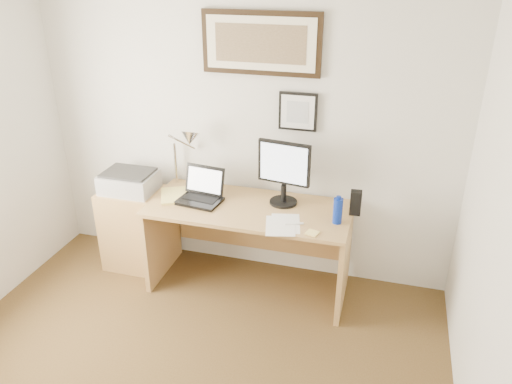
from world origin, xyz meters
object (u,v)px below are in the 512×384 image
(water_bottle, at_px, (338,211))
(desk, at_px, (252,228))
(lcd_monitor, at_px, (284,170))
(printer, at_px, (129,181))
(side_cabinet, at_px, (134,228))
(book, at_px, (161,197))
(laptop, at_px, (201,193))

(water_bottle, height_order, desk, water_bottle)
(lcd_monitor, bearing_deg, printer, -176.50)
(side_cabinet, bearing_deg, book, -15.01)
(water_bottle, relative_size, lcd_monitor, 0.38)
(side_cabinet, height_order, lcd_monitor, lcd_monitor)
(desk, bearing_deg, water_bottle, -12.36)
(desk, bearing_deg, printer, -178.10)
(laptop, bearing_deg, desk, 9.67)
(water_bottle, distance_m, printer, 1.77)
(desk, height_order, lcd_monitor, lcd_monitor)
(side_cabinet, height_order, book, book)
(water_bottle, bearing_deg, printer, 176.16)
(side_cabinet, xyz_separation_m, water_bottle, (1.77, -0.12, 0.48))
(book, xyz_separation_m, laptop, (0.33, 0.06, 0.05))
(laptop, distance_m, printer, 0.67)
(lcd_monitor, bearing_deg, side_cabinet, -176.51)
(water_bottle, distance_m, book, 1.44)
(desk, bearing_deg, lcd_monitor, 10.30)
(water_bottle, relative_size, printer, 0.45)
(book, distance_m, printer, 0.35)
(desk, bearing_deg, side_cabinet, -178.11)
(book, bearing_deg, water_bottle, -1.14)
(water_bottle, distance_m, laptop, 1.11)
(book, bearing_deg, side_cabinet, 164.99)
(water_bottle, distance_m, desk, 0.79)
(book, xyz_separation_m, desk, (0.73, 0.13, -0.25))
(side_cabinet, height_order, water_bottle, water_bottle)
(book, xyz_separation_m, printer, (-0.33, 0.09, 0.06))
(water_bottle, xyz_separation_m, printer, (-1.77, 0.12, -0.03))
(desk, relative_size, lcd_monitor, 3.08)
(water_bottle, bearing_deg, laptop, 175.58)
(side_cabinet, bearing_deg, printer, -0.70)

